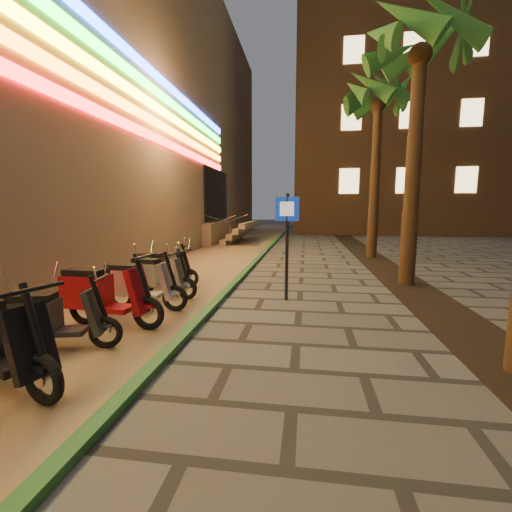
% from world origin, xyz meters
% --- Properties ---
extents(ground, '(120.00, 120.00, 0.00)m').
position_xyz_m(ground, '(0.00, 0.00, 0.00)').
color(ground, '#474442').
rests_on(ground, ground).
extents(parking_strip, '(3.40, 60.00, 0.01)m').
position_xyz_m(parking_strip, '(-2.60, 10.00, 0.01)').
color(parking_strip, '#8C7251').
rests_on(parking_strip, ground).
extents(green_curb, '(0.18, 60.00, 0.10)m').
position_xyz_m(green_curb, '(-0.90, 10.00, 0.05)').
color(green_curb, '#26662F').
rests_on(green_curb, ground).
extents(planting_strip, '(1.20, 40.00, 0.02)m').
position_xyz_m(planting_strip, '(3.60, 5.00, 0.01)').
color(planting_strip, black).
rests_on(planting_strip, ground).
extents(apartment_block, '(18.00, 16.06, 25.00)m').
position_xyz_m(apartment_block, '(9.00, 32.00, 12.50)').
color(apartment_block, brown).
rests_on(apartment_block, ground).
extents(palm_c, '(2.97, 3.02, 6.91)m').
position_xyz_m(palm_c, '(3.60, 7.00, 5.73)').
color(palm_c, '#472D19').
rests_on(palm_c, ground).
extents(palm_d, '(2.97, 3.02, 7.16)m').
position_xyz_m(palm_d, '(3.60, 12.00, 5.94)').
color(palm_d, '#472D19').
rests_on(palm_d, ground).
extents(pedestrian_sign, '(0.51, 0.11, 2.32)m').
position_xyz_m(pedestrian_sign, '(0.54, 4.98, 1.50)').
color(pedestrian_sign, black).
rests_on(pedestrian_sign, ground).
extents(scooter_6, '(1.53, 0.73, 1.08)m').
position_xyz_m(scooter_6, '(-2.57, 1.79, 0.47)').
color(scooter_6, black).
rests_on(scooter_6, ground).
extents(scooter_7, '(1.83, 0.64, 1.28)m').
position_xyz_m(scooter_7, '(-2.47, 2.83, 0.56)').
color(scooter_7, black).
rests_on(scooter_7, ground).
extents(scooter_8, '(1.67, 0.59, 1.18)m').
position_xyz_m(scooter_8, '(-2.37, 3.83, 0.51)').
color(scooter_8, black).
rests_on(scooter_8, ground).
extents(scooter_9, '(1.61, 0.67, 1.13)m').
position_xyz_m(scooter_9, '(-2.40, 4.82, 0.49)').
color(scooter_9, black).
rests_on(scooter_9, ground).
extents(scooter_10, '(1.61, 0.56, 1.13)m').
position_xyz_m(scooter_10, '(-2.74, 5.75, 0.49)').
color(scooter_10, black).
rests_on(scooter_10, ground).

